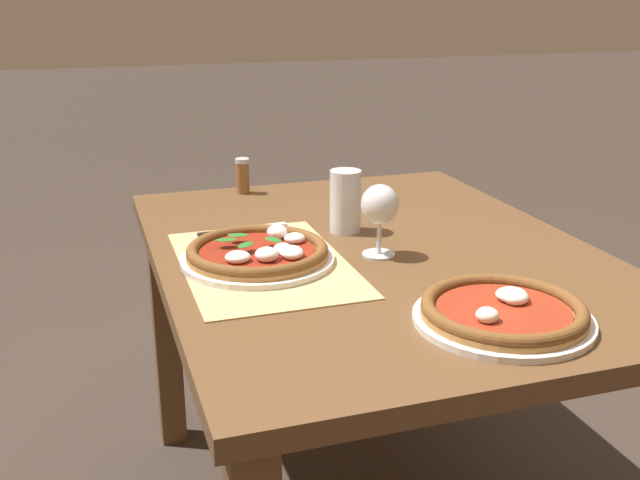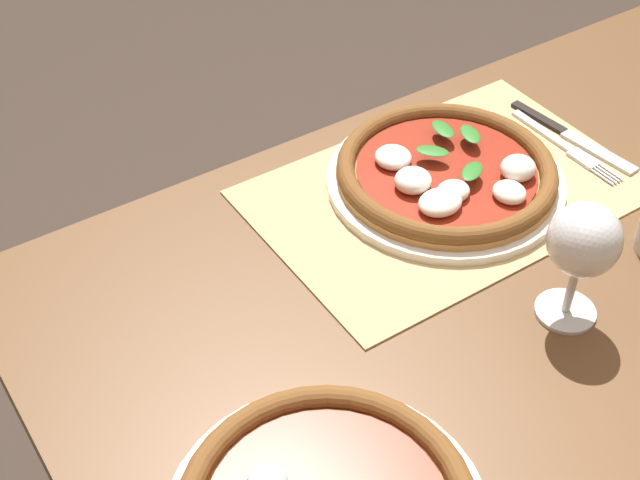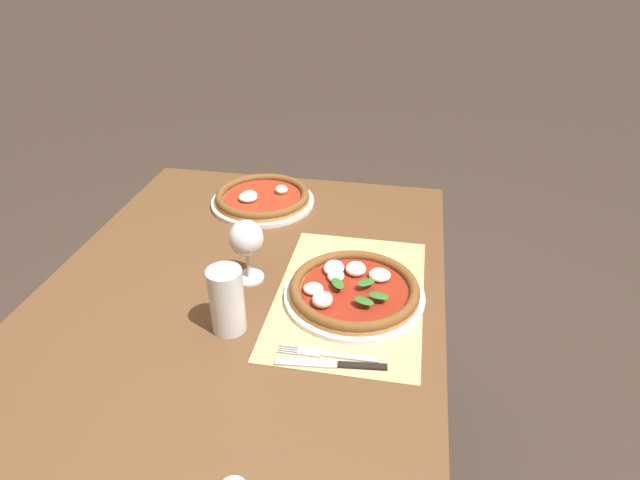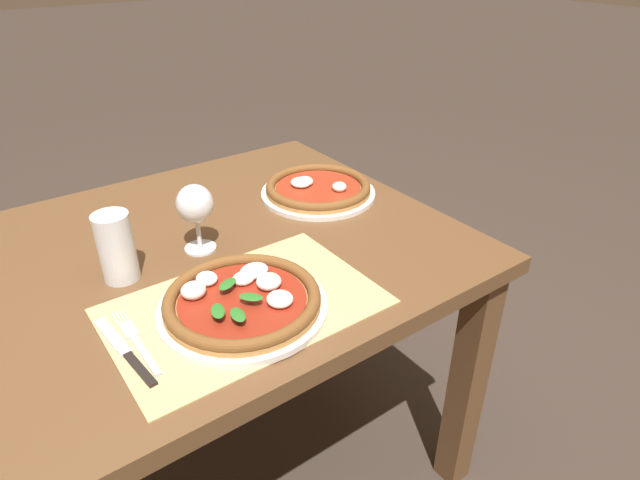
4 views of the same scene
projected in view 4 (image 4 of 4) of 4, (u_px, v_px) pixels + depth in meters
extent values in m
plane|color=#382D26|center=(215.00, 471.00, 1.55)|extent=(24.00, 24.00, 0.00)
cube|color=brown|center=(183.00, 261.00, 1.19)|extent=(1.22, 0.93, 0.04)
cube|color=brown|center=(467.00, 383.00, 1.37)|extent=(0.07, 0.07, 0.70)
cube|color=brown|center=(293.00, 251.00, 1.94)|extent=(0.07, 0.07, 0.70)
cube|color=tan|center=(244.00, 306.00, 1.01)|extent=(0.50, 0.33, 0.00)
cylinder|color=silver|center=(243.00, 307.00, 0.99)|extent=(0.32, 0.32, 0.01)
cylinder|color=#B77F42|center=(243.00, 302.00, 0.99)|extent=(0.29, 0.29, 0.01)
torus|color=brown|center=(242.00, 298.00, 0.98)|extent=(0.29, 0.29, 0.02)
cylinder|color=maroon|center=(242.00, 299.00, 0.99)|extent=(0.24, 0.24, 0.00)
ellipsoid|color=white|center=(244.00, 278.00, 1.03)|extent=(0.04, 0.04, 0.02)
ellipsoid|color=white|center=(207.00, 279.00, 1.03)|extent=(0.04, 0.04, 0.02)
ellipsoid|color=white|center=(269.00, 282.00, 1.01)|extent=(0.05, 0.05, 0.03)
ellipsoid|color=white|center=(254.00, 271.00, 1.05)|extent=(0.06, 0.05, 0.03)
ellipsoid|color=white|center=(280.00, 299.00, 0.97)|extent=(0.05, 0.05, 0.02)
ellipsoid|color=white|center=(193.00, 290.00, 0.99)|extent=(0.05, 0.04, 0.03)
ellipsoid|color=#286B23|center=(229.00, 283.00, 1.00)|extent=(0.05, 0.04, 0.00)
ellipsoid|color=#286B23|center=(251.00, 297.00, 0.96)|extent=(0.05, 0.05, 0.00)
ellipsoid|color=#286B23|center=(218.00, 311.00, 0.93)|extent=(0.04, 0.05, 0.00)
ellipsoid|color=#286B23|center=(238.00, 315.00, 0.92)|extent=(0.03, 0.05, 0.00)
cylinder|color=silver|center=(318.00, 193.00, 1.43)|extent=(0.31, 0.31, 0.01)
cylinder|color=#B77F42|center=(318.00, 190.00, 1.43)|extent=(0.28, 0.28, 0.01)
torus|color=brown|center=(318.00, 186.00, 1.42)|extent=(0.28, 0.28, 0.02)
cylinder|color=maroon|center=(318.00, 187.00, 1.42)|extent=(0.23, 0.23, 0.00)
ellipsoid|color=white|center=(339.00, 187.00, 1.40)|extent=(0.04, 0.04, 0.03)
ellipsoid|color=white|center=(305.00, 181.00, 1.43)|extent=(0.04, 0.05, 0.02)
ellipsoid|color=white|center=(301.00, 182.00, 1.43)|extent=(0.05, 0.06, 0.02)
cylinder|color=silver|center=(201.00, 248.00, 1.19)|extent=(0.07, 0.07, 0.00)
cylinder|color=silver|center=(199.00, 234.00, 1.17)|extent=(0.01, 0.01, 0.06)
ellipsoid|color=silver|center=(195.00, 204.00, 1.14)|extent=(0.08, 0.08, 0.08)
ellipsoid|color=#AD5B14|center=(195.00, 208.00, 1.14)|extent=(0.07, 0.07, 0.05)
cylinder|color=silver|center=(116.00, 247.00, 1.06)|extent=(0.07, 0.07, 0.15)
cylinder|color=black|center=(118.00, 253.00, 1.07)|extent=(0.07, 0.07, 0.12)
cylinder|color=silver|center=(111.00, 224.00, 1.03)|extent=(0.07, 0.07, 0.02)
cube|color=#B7B7BC|center=(146.00, 355.00, 0.89)|extent=(0.01, 0.12, 0.00)
cube|color=#B7B7BC|center=(129.00, 330.00, 0.94)|extent=(0.02, 0.05, 0.00)
cylinder|color=#B7B7BC|center=(126.00, 316.00, 0.98)|extent=(0.00, 0.04, 0.00)
cylinder|color=#B7B7BC|center=(123.00, 317.00, 0.97)|extent=(0.00, 0.04, 0.00)
cylinder|color=#B7B7BC|center=(119.00, 318.00, 0.97)|extent=(0.00, 0.04, 0.00)
cylinder|color=#B7B7BC|center=(116.00, 320.00, 0.97)|extent=(0.00, 0.04, 0.00)
cube|color=black|center=(140.00, 369.00, 0.86)|extent=(0.02, 0.10, 0.01)
cube|color=#B7B7BC|center=(112.00, 336.00, 0.93)|extent=(0.03, 0.12, 0.00)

